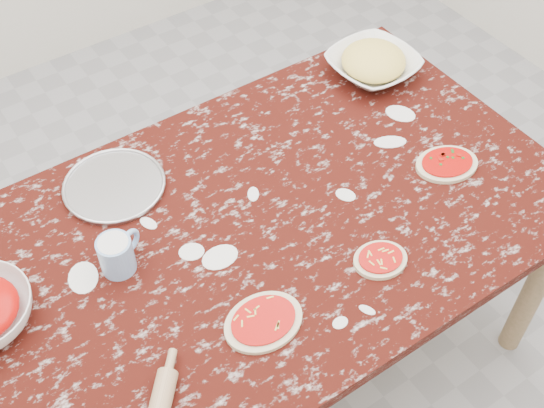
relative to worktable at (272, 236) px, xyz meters
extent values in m
plane|color=gray|center=(0.00, 0.00, -0.67)|extent=(4.00, 4.00, 0.00)
cube|color=black|center=(0.00, 0.00, 0.06)|extent=(1.60, 1.00, 0.04)
cube|color=#967555|center=(0.00, 0.00, 0.00)|extent=(1.50, 0.90, 0.08)
cylinder|color=#967555|center=(0.72, -0.42, -0.31)|extent=(0.07, 0.07, 0.71)
cylinder|color=#967555|center=(0.72, 0.42, -0.31)|extent=(0.07, 0.07, 0.71)
cylinder|color=#B2B2B7|center=(-0.30, 0.33, 0.09)|extent=(0.31, 0.31, 0.01)
imported|color=white|center=(0.60, 0.32, 0.12)|extent=(0.29, 0.29, 0.07)
cylinder|color=#82A9DC|center=(-0.41, 0.08, 0.13)|extent=(0.09, 0.09, 0.10)
torus|color=#82A9DC|center=(-0.36, 0.10, 0.13)|extent=(0.07, 0.04, 0.07)
cylinder|color=silver|center=(-0.41, 0.08, 0.17)|extent=(0.07, 0.07, 0.01)
ellipsoid|color=beige|center=(-0.20, -0.26, 0.09)|extent=(0.20, 0.15, 0.01)
ellipsoid|color=red|center=(-0.20, -0.26, 0.10)|extent=(0.16, 0.13, 0.00)
ellipsoid|color=beige|center=(0.14, -0.27, 0.09)|extent=(0.16, 0.14, 0.01)
ellipsoid|color=red|center=(0.14, -0.27, 0.10)|extent=(0.13, 0.12, 0.00)
ellipsoid|color=beige|center=(0.51, -0.12, 0.09)|extent=(0.21, 0.18, 0.01)
ellipsoid|color=red|center=(0.51, -0.12, 0.10)|extent=(0.17, 0.15, 0.00)
camera|label=1|loc=(-0.67, -0.98, 1.49)|focal=45.99mm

